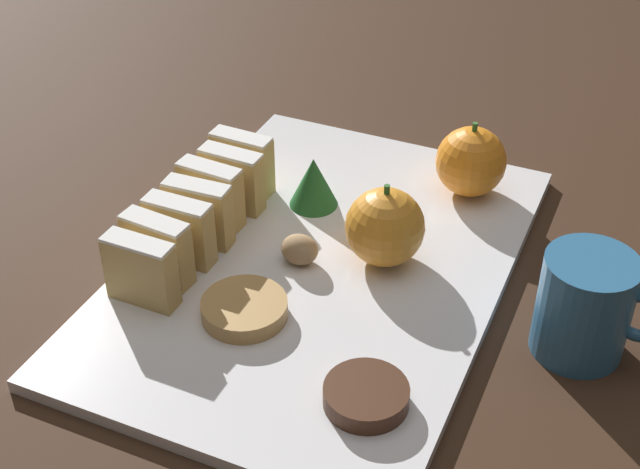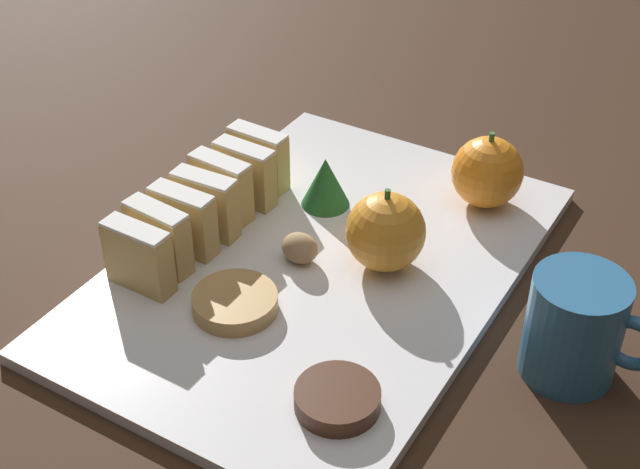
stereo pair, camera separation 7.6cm
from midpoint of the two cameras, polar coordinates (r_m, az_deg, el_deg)
name	(u,v)px [view 1 (the left image)]	position (r m, az deg, el deg)	size (l,w,h in m)	color
ground_plane	(320,273)	(0.79, -2.77, -2.57)	(6.00, 6.00, 0.00)	#382316
serving_platter	(320,267)	(0.78, -2.78, -2.22)	(0.31, 0.45, 0.01)	white
stollen_slice_front	(141,271)	(0.74, -14.29, -2.39)	(0.06, 0.02, 0.06)	tan
stollen_slice_second	(157,249)	(0.77, -13.20, -1.04)	(0.06, 0.03, 0.06)	tan
stollen_slice_third	(179,231)	(0.78, -11.77, 0.13)	(0.06, 0.02, 0.06)	tan
stollen_slice_fourth	(198,213)	(0.80, -10.50, 1.28)	(0.06, 0.02, 0.06)	tan
stollen_slice_fifth	(211,194)	(0.82, -9.65, 2.46)	(0.06, 0.02, 0.06)	tan
stollen_slice_sixth	(232,179)	(0.84, -8.25, 3.43)	(0.06, 0.02, 0.06)	tan
stollen_slice_back	(242,163)	(0.87, -7.53, 4.50)	(0.06, 0.02, 0.06)	tan
orange_near	(471,162)	(0.86, 7.14, 4.57)	(0.07, 0.07, 0.08)	orange
orange_far	(385,227)	(0.76, 1.34, 0.38)	(0.07, 0.07, 0.08)	orange
walnut	(300,249)	(0.77, -4.14, -1.07)	(0.03, 0.03, 0.03)	tan
chocolate_cookie	(366,396)	(0.65, -0.42, -10.42)	(0.06, 0.06, 0.02)	#472819
gingerbread_cookie	(244,309)	(0.73, -7.87, -4.85)	(0.07, 0.07, 0.01)	tan
evergreen_sprig	(314,182)	(0.84, -3.02, 3.30)	(0.05, 0.05, 0.05)	#23662D
coffee_mug	(587,307)	(0.71, 13.76, -4.63)	(0.10, 0.07, 0.09)	#2D6693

